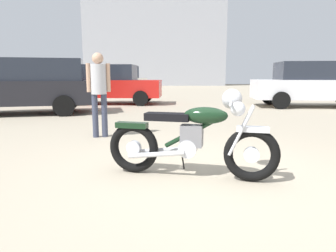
% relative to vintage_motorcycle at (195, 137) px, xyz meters
% --- Properties ---
extents(ground_plane, '(80.00, 80.00, 0.00)m').
position_rel_vintage_motorcycle_xyz_m(ground_plane, '(0.23, -0.00, -0.49)').
color(ground_plane, tan).
extents(vintage_motorcycle, '(2.03, 0.76, 1.07)m').
position_rel_vintage_motorcycle_xyz_m(vintage_motorcycle, '(0.00, 0.00, 0.00)').
color(vintage_motorcycle, black).
rests_on(vintage_motorcycle, ground_plane).
extents(bystander, '(0.45, 0.30, 1.66)m').
position_rel_vintage_motorcycle_xyz_m(bystander, '(-1.60, 2.45, 0.53)').
color(bystander, '#383D51').
rests_on(bystander, ground_plane).
extents(pale_sedan_back, '(4.33, 2.18, 1.67)m').
position_rel_vintage_motorcycle_xyz_m(pale_sedan_back, '(-2.41, 9.66, 0.34)').
color(pale_sedan_back, black).
rests_on(pale_sedan_back, ground_plane).
extents(white_estate_far, '(4.89, 2.43, 1.74)m').
position_rel_vintage_motorcycle_xyz_m(white_estate_far, '(5.81, 8.04, 0.45)').
color(white_estate_far, black).
rests_on(white_estate_far, ground_plane).
extents(dark_sedan_left, '(4.95, 2.63, 1.74)m').
position_rel_vintage_motorcycle_xyz_m(dark_sedan_left, '(-4.81, 6.22, 0.45)').
color(dark_sedan_left, black).
rests_on(dark_sedan_left, ground_plane).
extents(blue_hatchback_right, '(4.03, 2.09, 1.78)m').
position_rel_vintage_motorcycle_xyz_m(blue_hatchback_right, '(-3.00, 15.59, 0.43)').
color(blue_hatchback_right, black).
rests_on(blue_hatchback_right, ground_plane).
extents(red_hatchback_near, '(4.45, 2.51, 1.67)m').
position_rel_vintage_motorcycle_xyz_m(red_hatchback_near, '(-6.39, 16.22, 0.34)').
color(red_hatchback_near, black).
rests_on(red_hatchback_near, ground_plane).
extents(industrial_building, '(17.91, 10.56, 23.75)m').
position_rel_vintage_motorcycle_xyz_m(industrial_building, '(-0.53, 37.84, 5.27)').
color(industrial_building, '#9EA0A8').
rests_on(industrial_building, ground_plane).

